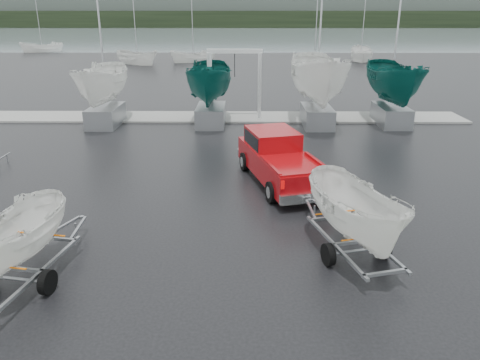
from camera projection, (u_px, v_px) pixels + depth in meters
ground_plane at (199, 197)px, 16.70m from camera, size 120.00×120.00×0.00m
lake at (238, 38)px, 110.66m from camera, size 300.00×300.00×0.00m
dock at (218, 117)px, 28.90m from camera, size 30.00×3.00×0.12m
treeline at (240, 19)px, 175.39m from camera, size 300.00×8.00×6.00m
far_hill at (240, 13)px, 182.22m from camera, size 300.00×6.00×10.00m
pickup_truck at (278, 156)px, 18.01m from camera, size 3.28×5.90×1.86m
trailer_hitched at (360, 166)px, 11.73m from camera, size 2.07×3.78×4.80m
trailer_parked at (7, 195)px, 10.53m from camera, size 1.86×3.75×4.32m
boat_hoist at (235, 74)px, 27.99m from camera, size 3.30×2.18×4.12m
keelboat_0 at (100, 58)px, 25.79m from camera, size 2.39×3.20×10.56m
keelboat_1 at (210, 55)px, 25.88m from camera, size 2.49×3.20×7.71m
keelboat_2 at (321, 41)px, 25.38m from camera, size 2.96×3.20×11.15m
keelboat_3 at (398, 53)px, 25.86m from camera, size 2.53×3.20×10.70m
moored_boat_0 at (138, 64)px, 57.65m from camera, size 3.93×3.92×11.65m
moored_boat_1 at (194, 62)px, 59.72m from camera, size 3.24×3.22×11.12m
moored_boat_2 at (314, 75)px, 47.93m from camera, size 2.96×2.99×11.09m
moored_boat_3 at (360, 61)px, 61.43m from camera, size 3.17×3.23×11.66m
moored_boat_4 at (43, 52)px, 73.96m from camera, size 3.43×3.41×11.27m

